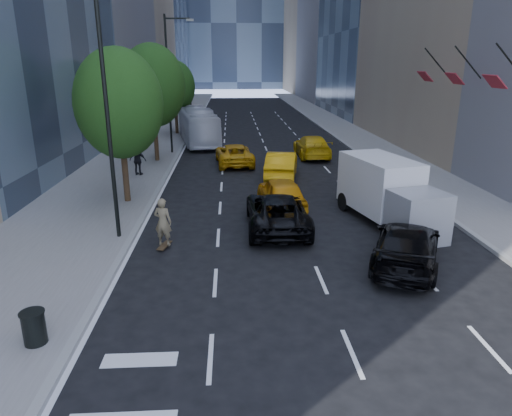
{
  "coord_description": "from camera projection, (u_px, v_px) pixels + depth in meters",
  "views": [
    {
      "loc": [
        -1.91,
        -13.51,
        6.88
      ],
      "look_at": [
        -1.0,
        2.9,
        1.6
      ],
      "focal_mm": 32.0,
      "sensor_mm": 36.0,
      "label": 1
    }
  ],
  "objects": [
    {
      "name": "ground",
      "position": [
        291.0,
        280.0,
        15.05
      ],
      "size": [
        160.0,
        160.0,
        0.0
      ],
      "primitive_type": "plane",
      "color": "black",
      "rests_on": "ground"
    },
    {
      "name": "sidewalk_left",
      "position": [
        156.0,
        137.0,
        43.07
      ],
      "size": [
        6.0,
        120.0,
        0.15
      ],
      "primitive_type": "cube",
      "color": "slate",
      "rests_on": "ground"
    },
    {
      "name": "sidewalk_right",
      "position": [
        354.0,
        136.0,
        44.07
      ],
      "size": [
        4.0,
        120.0,
        0.15
      ],
      "primitive_type": "cube",
      "color": "slate",
      "rests_on": "ground"
    },
    {
      "name": "lamp_near",
      "position": [
        110.0,
        92.0,
        16.74
      ],
      "size": [
        2.13,
        0.22,
        10.0
      ],
      "color": "black",
      "rests_on": "sidewalk_left"
    },
    {
      "name": "lamp_far",
      "position": [
        170.0,
        77.0,
        33.85
      ],
      "size": [
        2.13,
        0.22,
        10.0
      ],
      "color": "black",
      "rests_on": "sidewalk_left"
    },
    {
      "name": "tree_near",
      "position": [
        119.0,
        104.0,
        21.71
      ],
      "size": [
        4.2,
        4.2,
        7.46
      ],
      "color": "#301F12",
      "rests_on": "sidewalk_left"
    },
    {
      "name": "tree_mid",
      "position": [
        152.0,
        86.0,
        31.11
      ],
      "size": [
        4.5,
        4.5,
        7.99
      ],
      "color": "#301F12",
      "rests_on": "sidewalk_left"
    },
    {
      "name": "tree_far",
      "position": [
        175.0,
        86.0,
        43.68
      ],
      "size": [
        3.9,
        3.9,
        6.92
      ],
      "color": "#301F12",
      "rests_on": "sidewalk_left"
    },
    {
      "name": "traffic_signal",
      "position": [
        190.0,
        86.0,
        51.44
      ],
      "size": [
        2.48,
        0.53,
        5.2
      ],
      "color": "black",
      "rests_on": "sidewalk_left"
    },
    {
      "name": "facade_flags",
      "position": [
        476.0,
        76.0,
        23.23
      ],
      "size": [
        1.85,
        13.3,
        2.05
      ],
      "color": "black",
      "rests_on": "ground"
    },
    {
      "name": "skateboarder",
      "position": [
        163.0,
        225.0,
        17.38
      ],
      "size": [
        0.78,
        0.61,
        1.88
      ],
      "primitive_type": "imported",
      "rotation": [
        0.0,
        0.0,
        2.89
      ],
      "color": "#756849",
      "rests_on": "ground"
    },
    {
      "name": "black_sedan_lincoln",
      "position": [
        277.0,
        211.0,
        19.57
      ],
      "size": [
        2.61,
        5.53,
        1.53
      ],
      "primitive_type": "imported",
      "rotation": [
        0.0,
        0.0,
        3.13
      ],
      "color": "black",
      "rests_on": "ground"
    },
    {
      "name": "black_sedan_mercedes",
      "position": [
        407.0,
        245.0,
        15.99
      ],
      "size": [
        4.08,
        5.63,
        1.52
      ],
      "primitive_type": "imported",
      "rotation": [
        0.0,
        0.0,
        2.72
      ],
      "color": "black",
      "rests_on": "ground"
    },
    {
      "name": "taxi_a",
      "position": [
        281.0,
        193.0,
        22.19
      ],
      "size": [
        2.27,
        4.76,
        1.57
      ],
      "primitive_type": "imported",
      "rotation": [
        0.0,
        0.0,
        3.23
      ],
      "color": "orange",
      "rests_on": "ground"
    },
    {
      "name": "taxi_b",
      "position": [
        282.0,
        165.0,
        28.15
      ],
      "size": [
        2.6,
        5.24,
        1.65
      ],
      "primitive_type": "imported",
      "rotation": [
        0.0,
        0.0,
        2.96
      ],
      "color": "#D99A0B",
      "rests_on": "ground"
    },
    {
      "name": "taxi_c",
      "position": [
        234.0,
        154.0,
        31.85
      ],
      "size": [
        2.83,
        5.38,
        1.44
      ],
      "primitive_type": "imported",
      "rotation": [
        0.0,
        0.0,
        3.23
      ],
      "color": "#D3950B",
      "rests_on": "ground"
    },
    {
      "name": "taxi_d",
      "position": [
        312.0,
        146.0,
        34.41
      ],
      "size": [
        2.27,
        5.56,
        1.61
      ],
      "primitive_type": "imported",
      "rotation": [
        0.0,
        0.0,
        3.14
      ],
      "color": "#E0B00B",
      "rests_on": "ground"
    },
    {
      "name": "city_bus",
      "position": [
        198.0,
        126.0,
        40.25
      ],
      "size": [
        4.41,
        11.12,
        3.02
      ],
      "primitive_type": "imported",
      "rotation": [
        0.0,
        0.0,
        0.18
      ],
      "color": "white",
      "rests_on": "ground"
    },
    {
      "name": "box_truck",
      "position": [
        388.0,
        192.0,
        19.96
      ],
      "size": [
        3.42,
        6.22,
        2.82
      ],
      "rotation": [
        0.0,
        0.0,
        0.23
      ],
      "color": "silver",
      "rests_on": "ground"
    },
    {
      "name": "pedestrian_b",
      "position": [
        138.0,
        160.0,
        28.17
      ],
      "size": [
        1.16,
        0.7,
        1.85
      ],
      "primitive_type": "imported",
      "rotation": [
        0.0,
        0.0,
        2.89
      ],
      "color": "black",
      "rests_on": "sidewalk_left"
    },
    {
      "name": "trash_can",
      "position": [
        34.0,
        328.0,
        11.33
      ],
      "size": [
        0.56,
        0.56,
        0.84
      ],
      "primitive_type": "cylinder",
      "color": "black",
      "rests_on": "sidewalk_left"
    }
  ]
}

